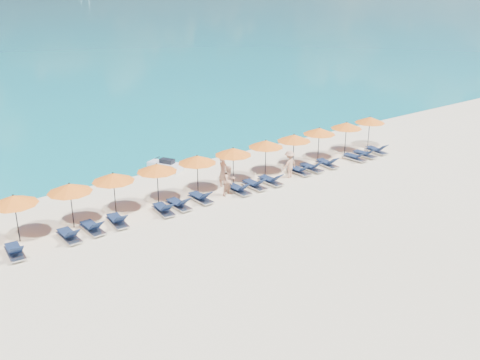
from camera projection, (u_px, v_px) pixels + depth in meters
ground at (277, 219)px, 26.33m from camera, size 1400.00×1400.00×0.00m
jetski at (165, 166)px, 33.13m from camera, size 1.68×2.29×0.77m
beachgoer_a at (223, 171)px, 30.43m from camera, size 0.77×0.65×1.79m
beachgoer_b at (229, 181)px, 29.09m from camera, size 0.87×0.56×1.69m
beachgoer_c at (289, 164)px, 31.79m from camera, size 1.11×0.59×1.66m
umbrella_1 at (14, 200)px, 23.40m from camera, size 2.10×2.10×2.28m
umbrella_2 at (70, 188)px, 24.78m from camera, size 2.10×2.10×2.28m
umbrella_3 at (113, 177)px, 26.15m from camera, size 2.10×2.10×2.28m
umbrella_4 at (157, 168)px, 27.50m from camera, size 2.10×2.10×2.28m
umbrella_5 at (197, 159)px, 28.84m from camera, size 2.10×2.10×2.28m
umbrella_6 at (233, 152)px, 30.17m from camera, size 2.10×2.10×2.28m
umbrella_7 at (266, 144)px, 31.66m from camera, size 2.10×2.10×2.28m
umbrella_8 at (294, 138)px, 32.88m from camera, size 2.10×2.10×2.28m
umbrella_9 at (319, 131)px, 34.39m from camera, size 2.10×2.10×2.28m
umbrella_10 at (346, 125)px, 35.76m from camera, size 2.10×2.10×2.28m
umbrella_11 at (370, 120)px, 37.23m from camera, size 2.10×2.10×2.28m
lounger_2 at (15, 251)px, 22.70m from camera, size 0.76×1.75×0.66m
lounger_3 at (69, 235)px, 24.14m from camera, size 0.65×1.71×0.66m
lounger_4 at (92, 227)px, 24.91m from camera, size 0.68×1.72×0.66m
lounger_5 at (117, 220)px, 25.66m from camera, size 0.77×1.75×0.66m
lounger_6 at (164, 209)px, 26.94m from camera, size 0.79×1.75×0.66m
lounger_7 at (179, 204)px, 27.57m from camera, size 0.68×1.72×0.66m
lounger_8 at (201, 197)px, 28.43m from camera, size 0.65×1.71×0.66m
lounger_9 at (239, 189)px, 29.57m from camera, size 0.66×1.71×0.66m
lounger_10 at (254, 184)px, 30.28m from camera, size 0.63×1.70×0.66m
lounger_11 at (271, 180)px, 30.91m from camera, size 0.70×1.73×0.66m
lounger_12 at (299, 170)px, 32.56m from camera, size 0.64×1.71×0.66m
lounger_13 at (311, 167)px, 33.11m from camera, size 0.68×1.72×0.66m
lounger_14 at (327, 163)px, 33.88m from camera, size 0.78×1.75×0.66m
lounger_15 at (355, 157)px, 35.08m from camera, size 0.73×1.74×0.66m
lounger_16 at (365, 154)px, 35.75m from camera, size 0.75×1.74×0.66m
lounger_17 at (377, 150)px, 36.57m from camera, size 0.76×1.75×0.66m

